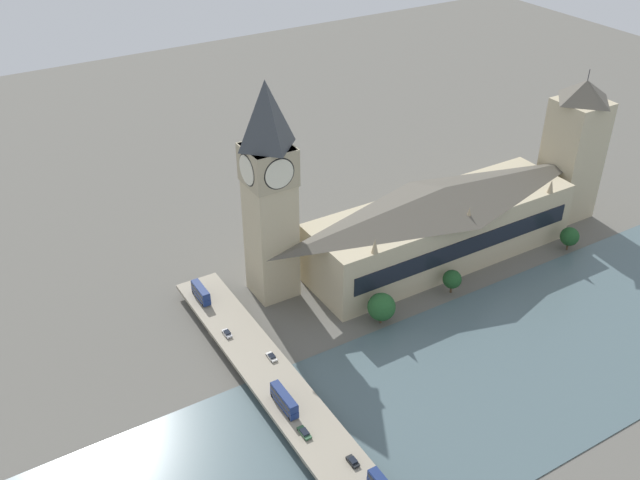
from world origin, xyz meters
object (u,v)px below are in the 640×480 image
victoria_tower (573,150)px  double_decker_bus_rear (201,292)px  double_decker_bus_lead (284,400)px  car_northbound_lead (272,357)px  parliament_hall (441,224)px  car_northbound_tail (304,433)px  car_northbound_mid (227,333)px  road_bridge (324,445)px  clock_tower (269,189)px  car_southbound_lead (353,461)px

victoria_tower → double_decker_bus_rear: bearing=84.2°
double_decker_bus_lead → car_northbound_lead: 19.68m
parliament_hall → car_northbound_tail: (-51.05, 84.83, -9.10)m
car_northbound_lead → car_northbound_mid: 17.30m
double_decker_bus_lead → car_northbound_lead: bearing=-17.8°
car_northbound_tail → car_northbound_mid: bearing=0.5°
double_decker_bus_lead → car_northbound_mid: double_decker_bus_lead is taller
car_northbound_mid → road_bridge: bearing=-176.3°
road_bridge → car_northbound_tail: (4.98, 2.84, 1.48)m
parliament_hall → car_northbound_mid: 85.90m
clock_tower → car_northbound_lead: (-34.04, 18.40, -33.83)m
double_decker_bus_lead → car_southbound_lead: double_decker_bus_lead is taller
car_northbound_tail → car_southbound_lead: size_ratio=1.24×
car_northbound_lead → car_northbound_tail: bearing=168.2°
parliament_hall → road_bridge: 99.87m
double_decker_bus_rear → road_bridge: bearing=-177.8°
double_decker_bus_rear → car_northbound_mid: (-20.60, 0.47, -1.96)m
car_northbound_mid → car_southbound_lead: bearing=-174.3°
clock_tower → car_southbound_lead: (-77.52, 19.08, -33.78)m
clock_tower → road_bridge: size_ratio=0.45×
parliament_hall → victoria_tower: (0.06, -62.12, 13.23)m
double_decker_bus_rear → parliament_hall: bearing=-100.1°
clock_tower → car_southbound_lead: 86.69m
clock_tower → car_southbound_lead: bearing=166.2°
parliament_hall → road_bridge: size_ratio=0.60×
parliament_hall → car_northbound_lead: 82.03m
double_decker_bus_rear → car_northbound_lead: double_decker_bus_rear is taller
double_decker_bus_lead → car_northbound_mid: 34.69m
double_decker_bus_rear → car_northbound_lead: bearing=-170.5°
double_decker_bus_rear → car_northbound_tail: double_decker_bus_rear is taller
car_southbound_lead → parliament_hall: bearing=-50.7°
parliament_hall → car_northbound_tail: parliament_hall is taller
clock_tower → car_northbound_tail: bearing=158.9°
clock_tower → road_bridge: clock_tower is taller
clock_tower → double_decker_bus_rear: size_ratio=7.29×
victoria_tower → car_northbound_tail: (-51.10, 146.95, -22.32)m
clock_tower → car_southbound_lead: clock_tower is taller
victoria_tower → double_decker_bus_rear: 149.06m
clock_tower → road_bridge: 80.13m
road_bridge → car_northbound_mid: size_ratio=41.15×
parliament_hall → car_northbound_mid: size_ratio=24.71×
car_northbound_tail → parliament_hall: bearing=-59.0°
clock_tower → victoria_tower: bearing=-95.8°
double_decker_bus_lead → parliament_hall: bearing=-64.6°
double_decker_bus_rear → car_southbound_lead: 80.29m
road_bridge → car_northbound_tail: car_northbound_tail is taller
road_bridge → double_decker_bus_rear: size_ratio=16.35×
clock_tower → car_northbound_lead: bearing=151.6°
car_northbound_tail → road_bridge: bearing=-150.3°
car_northbound_tail → car_southbound_lead: (-13.92, -5.51, 0.02)m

